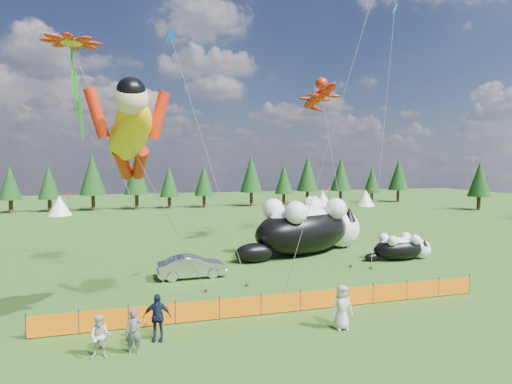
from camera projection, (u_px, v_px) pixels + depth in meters
ground at (263, 294)px, 22.11m from camera, size 160.00×160.00×0.00m
safety_fence at (281, 303)px, 19.18m from camera, size 22.06×0.06×1.10m
tree_line at (186, 184)px, 65.13m from camera, size 90.00×4.00×8.00m
festival_tents at (259, 201)px, 63.39m from camera, size 50.00×3.20×2.80m
cat_large at (309, 227)px, 32.23m from camera, size 11.86×7.38×4.46m
cat_small at (401, 247)px, 29.98m from camera, size 5.42×2.00×1.96m
car at (192, 267)px, 25.23m from camera, size 4.32×1.63×1.41m
spectator_a at (134, 332)px, 15.04m from camera, size 0.68×0.49×1.73m
spectator_b at (100, 336)px, 14.75m from camera, size 0.85×0.59×1.62m
spectator_c at (157, 317)px, 16.20m from camera, size 1.23×0.79×1.94m
spectator_e at (342, 307)px, 17.31m from camera, size 0.99×0.69×1.94m
superhero_kite at (130, 135)px, 17.17m from camera, size 6.80×6.97×11.53m
gecko_kite at (319, 96)px, 36.17m from camera, size 4.86×13.03×16.21m
flower_kite at (72, 45)px, 21.03m from camera, size 6.86×5.51×14.71m
diamond_kite_a at (174, 46)px, 27.06m from camera, size 4.44×6.54×17.35m
diamond_kite_b at (393, 24)px, 31.53m from camera, size 5.19×5.38×20.75m
diamond_kite_c at (370, 6)px, 20.09m from camera, size 5.06×1.55×17.20m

